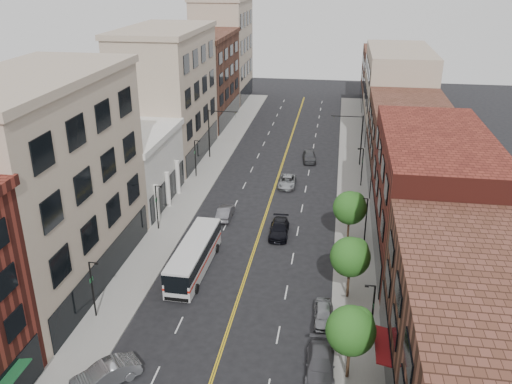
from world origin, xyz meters
The scene contains 31 objects.
sidewalk_left centered at (-10.00, 35.00, 0.07)m, with size 4.00×110.00×0.15m, color gray.
sidewalk_right centered at (10.00, 35.00, 0.07)m, with size 4.00×110.00×0.15m, color gray.
bldg_l_tanoffice centered at (-17.00, 13.00, 9.00)m, with size 10.00×22.00×18.00m, color tan.
bldg_l_white centered at (-17.00, 31.00, 4.00)m, with size 10.00×14.00×8.00m, color silver.
bldg_l_far_a centered at (-17.00, 48.00, 9.00)m, with size 10.00×20.00×18.00m, color tan.
bldg_l_far_b centered at (-17.00, 68.00, 7.50)m, with size 10.00×20.00×15.00m, color #542F21.
bldg_l_far_c centered at (-17.00, 86.00, 10.00)m, with size 10.00×16.00×20.00m, color tan.
bldg_r_near centered at (17.00, 0.00, 5.00)m, with size 10.00×26.00×10.00m, color #542F21.
bldg_r_mid centered at (17.00, 24.00, 6.00)m, with size 10.00×22.00×12.00m, color #581D17.
bldg_r_far_a centered at (17.00, 45.00, 5.00)m, with size 10.00×20.00×10.00m, color #542F21.
bldg_r_far_b centered at (17.00, 66.00, 7.00)m, with size 10.00×22.00×14.00m, color tan.
bldg_r_far_c centered at (17.00, 86.00, 5.50)m, with size 10.00×18.00×11.00m, color #542F21.
tree_r_1 centered at (9.39, 4.07, 4.13)m, with size 3.40×3.40×5.59m.
tree_r_2 centered at (9.39, 14.07, 4.13)m, with size 3.40×3.40×5.59m.
tree_r_3 centered at (9.39, 24.07, 4.13)m, with size 3.40×3.40×5.59m.
lamp_l_1 centered at (-10.95, 8.00, 2.97)m, with size 0.81×0.55×5.05m.
lamp_l_2 centered at (-10.95, 24.00, 2.97)m, with size 0.81×0.55×5.05m.
lamp_l_3 centered at (-10.95, 40.00, 2.97)m, with size 0.81×0.55×5.05m.
lamp_r_1 centered at (10.95, 8.00, 2.97)m, with size 0.81×0.55×5.05m.
lamp_r_2 centered at (10.95, 24.00, 2.97)m, with size 0.81×0.55×5.05m.
lamp_r_3 centered at (10.95, 40.00, 2.97)m, with size 0.81×0.55×5.05m.
signal_mast_left centered at (-10.27, 48.00, 4.65)m, with size 4.49×0.18×7.20m.
signal_mast_right centered at (10.27, 48.00, 4.65)m, with size 4.49×0.18×7.20m.
city_bus centered at (-4.91, 16.40, 1.67)m, with size 2.88×11.22×2.87m.
car_angle_b centered at (-7.07, 0.89, 0.79)m, with size 1.67×4.78×1.57m, color #989A9F.
car_parked_mid centered at (7.40, 4.32, 0.72)m, with size 2.02×4.98×1.45m, color #504F54.
car_parked_far centered at (7.40, 10.24, 0.69)m, with size 1.63×4.05×1.38m, color gray.
car_lane_behind centered at (-4.43, 28.00, 0.71)m, with size 1.49×4.28×1.41m, color #54545A.
car_lane_a centered at (2.11, 24.80, 0.71)m, with size 1.99×4.89×1.42m, color black.
car_lane_b centered at (1.54, 38.65, 0.65)m, with size 2.16×4.68×1.30m, color #A4A8AC.
car_lane_c centered at (3.75, 48.81, 0.76)m, with size 1.81×4.49×1.53m, color #414145.
Camera 1 is at (7.64, -26.38, 26.67)m, focal length 38.00 mm.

